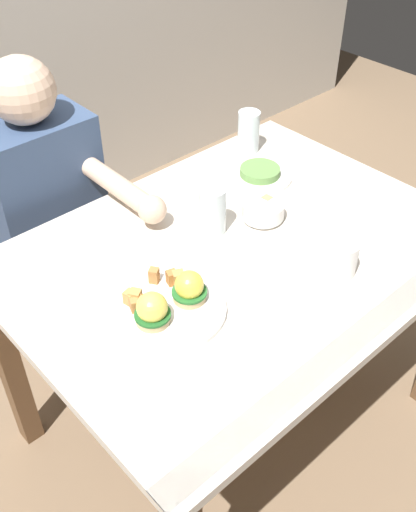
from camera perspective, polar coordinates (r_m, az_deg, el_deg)
name	(u,v)px	position (r m, az deg, el deg)	size (l,w,h in m)	color
ground_plane	(232,415)	(2.11, 2.38, -15.07)	(6.00, 6.00, 0.00)	#7F664C
dining_table	(239,279)	(1.64, 2.97, -2.20)	(1.20, 0.90, 0.74)	silver
eggs_benedict_plate	(168,303)	(1.37, -3.87, -4.57)	(0.27, 0.27, 0.09)	white
fruit_bowl	(263,210)	(1.66, 5.31, 4.41)	(0.12, 0.12, 0.06)	white
coffee_mug	(342,257)	(1.50, 12.84, -0.07)	(0.11, 0.08, 0.09)	white
fork	(351,229)	(1.67, 13.62, 2.53)	(0.14, 0.09, 0.00)	silver
water_glass_near	(211,214)	(1.59, 0.34, 4.12)	(0.07, 0.07, 0.14)	silver
water_glass_far	(249,133)	(1.97, 3.94, 11.74)	(0.07, 0.07, 0.14)	silver
side_plate	(260,174)	(1.85, 5.03, 7.88)	(0.20, 0.20, 0.04)	white
diner_person	(53,212)	(1.91, -14.79, 4.10)	(0.34, 0.54, 1.14)	#33333D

